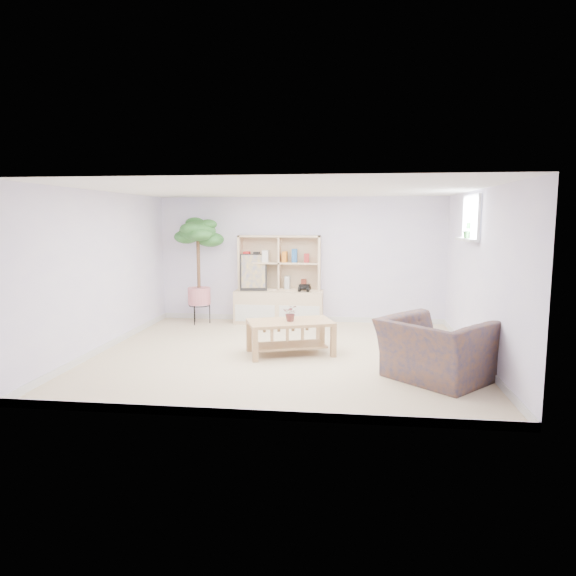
# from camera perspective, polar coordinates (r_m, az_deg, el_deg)

# --- Properties ---
(floor) EXTENTS (5.50, 5.00, 0.01)m
(floor) POSITION_cam_1_polar(r_m,az_deg,el_deg) (7.66, -0.44, -7.35)
(floor) COLOR #C9B68D
(floor) RESTS_ON ground
(ceiling) EXTENTS (5.50, 5.00, 0.01)m
(ceiling) POSITION_cam_1_polar(r_m,az_deg,el_deg) (7.40, -0.46, 10.89)
(ceiling) COLOR white
(ceiling) RESTS_ON walls
(walls) EXTENTS (5.51, 5.01, 2.40)m
(walls) POSITION_cam_1_polar(r_m,az_deg,el_deg) (7.43, -0.45, 1.62)
(walls) COLOR silver
(walls) RESTS_ON floor
(baseboard) EXTENTS (5.50, 5.00, 0.10)m
(baseboard) POSITION_cam_1_polar(r_m,az_deg,el_deg) (7.64, -0.44, -6.98)
(baseboard) COLOR silver
(baseboard) RESTS_ON floor
(window) EXTENTS (0.10, 0.98, 0.68)m
(window) POSITION_cam_1_polar(r_m,az_deg,el_deg) (8.13, 19.75, 7.34)
(window) COLOR #C2E0FF
(window) RESTS_ON walls
(window_sill) EXTENTS (0.14, 1.00, 0.04)m
(window_sill) POSITION_cam_1_polar(r_m,az_deg,el_deg) (8.12, 19.23, 5.11)
(window_sill) COLOR silver
(window_sill) RESTS_ON walls
(storage_unit) EXTENTS (1.67, 0.56, 1.67)m
(storage_unit) POSITION_cam_1_polar(r_m,az_deg,el_deg) (9.73, -1.03, 0.92)
(storage_unit) COLOR #DDB189
(storage_unit) RESTS_ON floor
(poster) EXTENTS (0.52, 0.21, 0.70)m
(poster) POSITION_cam_1_polar(r_m,az_deg,el_deg) (9.74, -3.85, 1.74)
(poster) COLOR yellow
(poster) RESTS_ON storage_unit
(toy_truck) EXTENTS (0.31, 0.23, 0.15)m
(toy_truck) POSITION_cam_1_polar(r_m,az_deg,el_deg) (9.64, 1.84, 0.06)
(toy_truck) COLOR black
(toy_truck) RESTS_ON storage_unit
(coffee_table) EXTENTS (1.37, 1.04, 0.50)m
(coffee_table) POSITION_cam_1_polar(r_m,az_deg,el_deg) (7.60, 0.25, -5.52)
(coffee_table) COLOR #A87A53
(coffee_table) RESTS_ON floor
(table_plant) EXTENTS (0.22, 0.19, 0.24)m
(table_plant) POSITION_cam_1_polar(r_m,az_deg,el_deg) (7.50, 0.32, -2.79)
(table_plant) COLOR #1B4823
(table_plant) RESTS_ON coffee_table
(floor_tree) EXTENTS (0.92, 0.92, 2.02)m
(floor_tree) POSITION_cam_1_polar(r_m,az_deg,el_deg) (9.82, -9.90, 1.89)
(floor_tree) COLOR #286724
(floor_tree) RESTS_ON floor
(armchair) EXTENTS (1.57, 1.56, 0.88)m
(armchair) POSITION_cam_1_polar(r_m,az_deg,el_deg) (6.61, 16.02, -6.17)
(armchair) COLOR navy
(armchair) RESTS_ON floor
(sill_plant) EXTENTS (0.16, 0.14, 0.24)m
(sill_plant) POSITION_cam_1_polar(r_m,az_deg,el_deg) (8.07, 19.35, 6.08)
(sill_plant) COLOR #286724
(sill_plant) RESTS_ON window_sill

